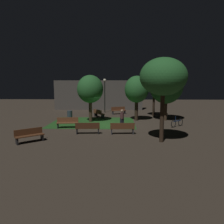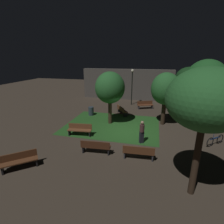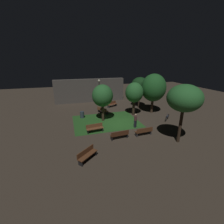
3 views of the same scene
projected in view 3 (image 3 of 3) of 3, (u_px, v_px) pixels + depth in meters
name	position (u px, v px, depth m)	size (l,w,h in m)	color
ground_plane	(120.00, 123.00, 18.48)	(60.00, 60.00, 0.00)	#3D3328
grass_lawn	(106.00, 121.00, 19.10)	(7.94, 6.10, 0.01)	#23511E
bench_back_row	(120.00, 135.00, 14.66)	(1.83, 0.62, 0.88)	#422314
bench_front_right	(144.00, 131.00, 15.34)	(1.83, 0.60, 0.88)	#512D19
bench_lawn_edge	(103.00, 110.00, 21.78)	(1.39, 1.77, 0.88)	brown
bench_corner	(87.00, 154.00, 11.60)	(1.68, 1.54, 0.88)	#512D19
bench_front_left	(95.00, 128.00, 16.11)	(1.84, 0.68, 0.88)	brown
bench_path_side	(112.00, 104.00, 24.85)	(1.84, 1.15, 0.88)	brown
tree_lawn_side	(134.00, 93.00, 20.39)	(2.40, 2.40, 4.51)	#2D2116
tree_right_canopy	(154.00, 88.00, 21.17)	(3.39, 3.39, 5.54)	#38281C
tree_back_left	(103.00, 96.00, 18.35)	(2.52, 2.52, 4.55)	#38281C
tree_left_canopy	(185.00, 98.00, 12.98)	(2.94, 2.94, 5.39)	#2D2116
tree_tall_center	(140.00, 84.00, 23.40)	(2.51, 2.51, 4.82)	#2D2116
lamp_post_plaza_west	(99.00, 88.00, 24.81)	(0.36, 0.36, 4.31)	black
trash_bin	(82.00, 115.00, 20.10)	(0.53, 0.53, 0.87)	#2D3842
bicycle	(167.00, 118.00, 19.38)	(1.33, 1.13, 0.93)	black
pedestrian	(135.00, 120.00, 17.12)	(0.34, 0.32, 1.61)	black
building_wall_backdrop	(90.00, 91.00, 27.43)	(12.37, 0.80, 4.13)	#4C4742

